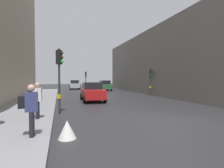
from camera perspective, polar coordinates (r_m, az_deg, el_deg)
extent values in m
plane|color=#28282B|center=(9.61, 18.00, -11.04)|extent=(120.00, 120.00, 0.00)
cube|color=gray|center=(13.99, -25.13, -6.74)|extent=(3.45, 40.00, 0.16)
cube|color=slate|center=(26.97, 22.65, 6.20)|extent=(12.00, 31.25, 8.47)
cylinder|color=#2D2D2D|center=(10.91, -16.85, 0.86)|extent=(0.12, 0.12, 3.91)
cube|color=black|center=(10.98, -16.92, 8.37)|extent=(0.38, 0.36, 0.84)
cube|color=yellow|center=(10.96, -16.81, -3.88)|extent=(0.24, 0.25, 0.24)
sphere|color=#2D231E|center=(10.92, -16.07, 9.79)|extent=(0.18, 0.18, 0.18)
sphere|color=#2D231E|center=(10.88, -16.06, 8.43)|extent=(0.18, 0.18, 0.18)
sphere|color=green|center=(10.86, -16.04, 7.07)|extent=(0.18, 0.18, 0.18)
cylinder|color=#2D2D2D|center=(22.06, 12.39, 0.64)|extent=(0.12, 0.12, 3.35)
cube|color=black|center=(22.06, 12.41, 3.63)|extent=(0.34, 0.37, 0.84)
cube|color=yellow|center=(22.08, 12.38, -0.98)|extent=(0.25, 0.23, 0.24)
sphere|color=#2D231E|center=(21.89, 12.45, 4.33)|extent=(0.18, 0.18, 0.18)
sphere|color=#2D231E|center=(21.88, 12.45, 3.65)|extent=(0.18, 0.18, 0.18)
sphere|color=green|center=(21.87, 12.44, 2.97)|extent=(0.18, 0.18, 0.18)
cylinder|color=#2D2D2D|center=(31.13, -8.55, 0.99)|extent=(0.12, 0.12, 3.33)
cube|color=black|center=(31.14, -8.56, 3.10)|extent=(0.25, 0.31, 0.84)
cube|color=yellow|center=(31.15, -8.54, -0.14)|extent=(0.21, 0.17, 0.24)
sphere|color=#2D231E|center=(30.96, -8.50, 3.59)|extent=(0.18, 0.18, 0.18)
sphere|color=#2D231E|center=(30.95, -8.49, 3.11)|extent=(0.18, 0.18, 0.18)
sphere|color=green|center=(30.95, -8.49, 2.63)|extent=(0.18, 0.18, 0.18)
cube|color=#BCBCC1|center=(35.23, -12.10, -0.46)|extent=(1.97, 4.27, 0.80)
cube|color=black|center=(35.46, -12.12, 0.71)|extent=(1.68, 2.06, 0.64)
cylinder|color=black|center=(33.95, -10.48, -1.22)|extent=(0.25, 0.65, 0.64)
cylinder|color=black|center=(33.87, -13.52, -1.24)|extent=(0.25, 0.65, 0.64)
cylinder|color=black|center=(36.64, -10.77, -0.99)|extent=(0.25, 0.65, 0.64)
cylinder|color=black|center=(36.57, -13.59, -1.02)|extent=(0.25, 0.65, 0.64)
cube|color=red|center=(16.47, -6.39, -3.06)|extent=(1.91, 4.25, 0.80)
cube|color=black|center=(16.67, -6.53, -0.52)|extent=(1.65, 2.04, 0.64)
cylinder|color=black|center=(15.36, -2.28, -4.91)|extent=(0.24, 0.65, 0.64)
cylinder|color=black|center=(15.06, -8.99, -5.06)|extent=(0.24, 0.65, 0.64)
cylinder|color=black|center=(17.98, -4.21, -3.92)|extent=(0.24, 0.65, 0.64)
cylinder|color=black|center=(17.73, -9.94, -4.02)|extent=(0.24, 0.65, 0.64)
cube|color=#2D6038|center=(30.97, -2.41, -0.74)|extent=(1.99, 4.28, 0.80)
cube|color=black|center=(30.70, -2.32, 0.58)|extent=(1.69, 2.07, 0.64)
cylinder|color=black|center=(32.15, -4.47, -1.36)|extent=(0.25, 0.65, 0.64)
cylinder|color=black|center=(32.49, -1.34, -1.32)|extent=(0.25, 0.65, 0.64)
cylinder|color=black|center=(29.49, -3.59, -1.65)|extent=(0.25, 0.65, 0.64)
cylinder|color=black|center=(29.87, -0.20, -1.60)|extent=(0.25, 0.65, 0.64)
cylinder|color=black|center=(6.75, -24.64, -11.57)|extent=(0.16, 0.16, 0.85)
cylinder|color=black|center=(6.55, -24.77, -11.97)|extent=(0.16, 0.16, 0.85)
cube|color=navy|center=(6.52, -24.79, -5.29)|extent=(0.42, 0.29, 0.66)
sphere|color=tan|center=(6.48, -24.85, -1.16)|extent=(0.24, 0.24, 0.24)
cube|color=black|center=(6.55, -27.42, -5.30)|extent=(0.22, 0.29, 0.40)
cylinder|color=black|center=(9.46, -23.04, -7.70)|extent=(0.16, 0.16, 0.85)
cylinder|color=black|center=(9.26, -23.26, -7.90)|extent=(0.16, 0.16, 0.85)
cube|color=silver|center=(9.27, -23.21, -3.19)|extent=(0.42, 0.28, 0.66)
sphere|color=tan|center=(9.24, -23.25, -0.28)|extent=(0.24, 0.24, 0.24)
cube|color=black|center=(9.32, -25.03, -3.18)|extent=(0.22, 0.29, 0.40)
cone|color=silver|center=(6.56, -14.45, -14.19)|extent=(0.64, 0.64, 0.65)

